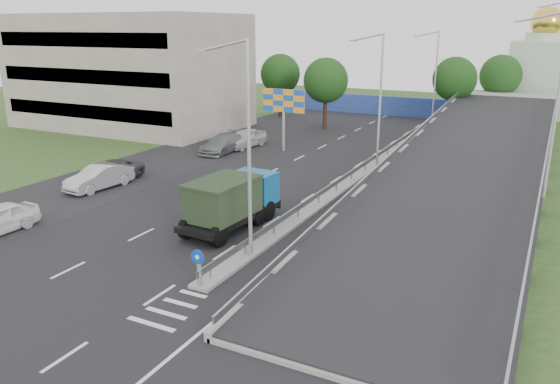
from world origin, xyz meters
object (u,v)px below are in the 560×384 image
Objects in this scene: parked_car_e at (245,138)px; parked_car_d at (223,143)px; dump_truck at (232,199)px; billboard at (284,104)px; parked_car_c at (109,172)px; parked_car_b at (99,177)px; sign_bollard at (199,268)px; lamp_post_near at (245,140)px; church at (540,73)px; lamp_post_mid at (378,94)px; lamp_post_far at (434,74)px.

parked_car_d is at bearing -97.04° from parked_car_e.
dump_truck is 1.37× the size of parked_car_e.
billboard is at bearing 10.75° from parked_car_e.
parked_car_b is at bearing -65.13° from parked_car_c.
parked_car_d is 2.78m from parked_car_e.
sign_bollard is 0.30× the size of parked_car_d.
lamp_post_near is 23.87m from billboard.
church is 39.82m from parked_car_e.
parked_car_c is at bearing -140.54° from lamp_post_mid.
dump_truck is 1.38× the size of parked_car_b.
parked_car_d is (-4.51, -3.00, -3.38)m from billboard.
lamp_post_near reaches higher than parked_car_b.
lamp_post_far is 20.24m from billboard.
parked_car_c is 14.85m from parked_car_e.
sign_bollard is at bearing -64.79° from dump_truck.
parked_car_c is at bearing -100.52° from parked_car_d.
parked_car_d is at bearing -175.80° from lamp_post_mid.
parked_car_d is (-13.62, -21.00, -5.00)m from lamp_post_far.
church is 52.45m from dump_truck.
billboard is at bearing 167.62° from lamp_post_mid.
church reaches higher than parked_car_c.
lamp_post_near reaches higher than dump_truck.
parked_car_b is at bearing 159.78° from lamp_post_near.
parked_car_b is 16.30m from parked_car_e.
dump_truck is (-2.87, 3.26, -4.18)m from lamp_post_near.
lamp_post_near is 16.78m from parked_car_b.
sign_bollard reaches higher than parked_car_e.
lamp_post_far is 25.52m from parked_car_d.
lamp_post_far is (0.11, 43.83, 4.77)m from sign_bollard.
parked_car_b reaches higher than parked_car_c.
lamp_post_far reaches higher than billboard.
lamp_post_near and lamp_post_far have the same top height.
sign_bollard is at bearing -60.13° from parked_car_d.
dump_truck reaches higher than parked_car_b.
parked_car_d is 1.11× the size of parked_car_e.
sign_bollard is 0.33× the size of parked_car_e.
sign_bollard is at bearing -56.87° from parked_car_e.
dump_truck is 1.23× the size of parked_car_d.
dump_truck is 1.28× the size of parked_car_c.
lamp_post_near is at bearing -100.38° from church.
sign_bollard is 0.17× the size of lamp_post_far.
parked_car_e is (-10.10, 18.45, -0.78)m from dump_truck.
lamp_post_near is 1.89× the size of parked_car_c.
lamp_post_far is 1.82× the size of parked_car_d.
lamp_post_near is 2.03× the size of parked_car_b.
parked_car_d is (-13.62, -1.00, -5.00)m from lamp_post_mid.
parked_car_b is at bearing -136.12° from lamp_post_mid.
lamp_post_mid is at bearing -12.38° from billboard.
lamp_post_far reaches higher than sign_bollard.
lamp_post_mid reaches higher than dump_truck.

